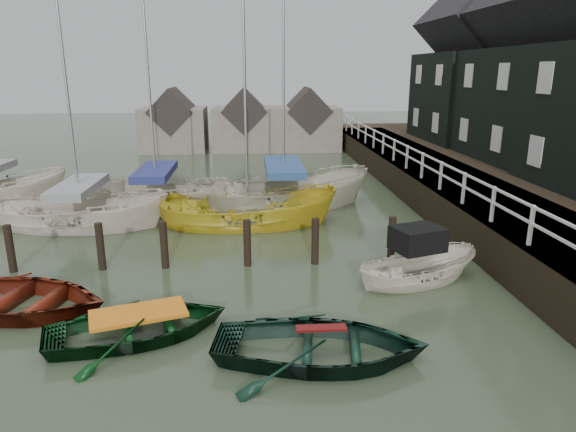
{
  "coord_description": "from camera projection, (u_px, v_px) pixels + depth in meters",
  "views": [
    {
      "loc": [
        1.33,
        -11.24,
        5.58
      ],
      "look_at": [
        2.42,
        3.33,
        1.4
      ],
      "focal_mm": 32.0,
      "sensor_mm": 36.0,
      "label": 1
    }
  ],
  "objects": [
    {
      "name": "ground",
      "position": [
        197.0,
        313.0,
        12.22
      ],
      "size": [
        120.0,
        120.0,
        0.0
      ],
      "primitive_type": "plane",
      "color": "#2E3A25",
      "rests_on": "ground"
    },
    {
      "name": "pier",
      "position": [
        438.0,
        186.0,
        22.29
      ],
      "size": [
        3.04,
        32.0,
        2.7
      ],
      "color": "black",
      "rests_on": "ground"
    },
    {
      "name": "land_strip",
      "position": [
        558.0,
        199.0,
        22.88
      ],
      "size": [
        14.0,
        38.0,
        1.5
      ],
      "primitive_type": "cube",
      "color": "black",
      "rests_on": "ground"
    },
    {
      "name": "mooring_pilings",
      "position": [
        168.0,
        251.0,
        14.88
      ],
      "size": [
        13.72,
        0.22,
        1.8
      ],
      "color": "black",
      "rests_on": "ground"
    },
    {
      "name": "far_sheds",
      "position": [
        242.0,
        124.0,
        36.7
      ],
      "size": [
        14.0,
        4.08,
        4.39
      ],
      "color": "#665B51",
      "rests_on": "ground"
    },
    {
      "name": "rowboat_red",
      "position": [
        18.0,
        311.0,
        12.3
      ],
      "size": [
        5.2,
        4.26,
        0.94
      ],
      "primitive_type": "imported",
      "rotation": [
        0.0,
        0.0,
        1.32
      ],
      "color": "#5A190C",
      "rests_on": "ground"
    },
    {
      "name": "rowboat_green",
      "position": [
        140.0,
        336.0,
        11.14
      ],
      "size": [
        4.52,
        3.8,
        0.8
      ],
      "primitive_type": "imported",
      "rotation": [
        0.0,
        0.0,
        1.88
      ],
      "color": "black",
      "rests_on": "ground"
    },
    {
      "name": "rowboat_dkgreen",
      "position": [
        320.0,
        359.0,
        10.28
      ],
      "size": [
        4.66,
        3.63,
        0.88
      ],
      "primitive_type": "imported",
      "rotation": [
        0.0,
        0.0,
        1.43
      ],
      "color": "black",
      "rests_on": "ground"
    },
    {
      "name": "motorboat",
      "position": [
        417.0,
        277.0,
        14.02
      ],
      "size": [
        3.92,
        2.48,
        2.2
      ],
      "rotation": [
        0.0,
        0.0,
        1.9
      ],
      "color": "beige",
      "rests_on": "ground"
    },
    {
      "name": "sailboat_a",
      "position": [
        82.0,
        225.0,
        18.91
      ],
      "size": [
        6.69,
        3.03,
        11.54
      ],
      "rotation": [
        0.0,
        0.0,
        1.48
      ],
      "color": "silver",
      "rests_on": "ground"
    },
    {
      "name": "sailboat_b",
      "position": [
        158.0,
        207.0,
        21.43
      ],
      "size": [
        7.18,
        4.77,
        11.47
      ],
      "rotation": [
        0.0,
        0.0,
        1.2
      ],
      "color": "beige",
      "rests_on": "ground"
    },
    {
      "name": "sailboat_c",
      "position": [
        248.0,
        224.0,
        19.2
      ],
      "size": [
        6.69,
        2.59,
        10.41
      ],
      "rotation": [
        0.0,
        0.0,
        1.58
      ],
      "color": "gold",
      "rests_on": "ground"
    },
    {
      "name": "sailboat_d",
      "position": [
        284.0,
        206.0,
        21.61
      ],
      "size": [
        7.96,
        4.34,
        13.0
      ],
      "rotation": [
        0.0,
        0.0,
        1.78
      ],
      "color": "#BBB5A0",
      "rests_on": "ground"
    }
  ]
}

